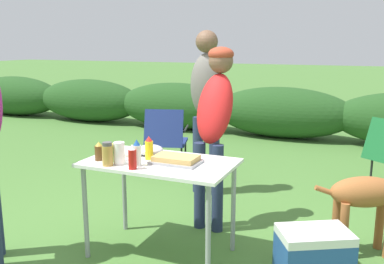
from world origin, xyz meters
name	(u,v)px	position (x,y,z in m)	size (l,w,h in m)	color
ground_plane	(161,253)	(0.00, 0.00, 0.00)	(60.00, 60.00, 0.00)	#477533
shrub_hedge	(282,112)	(0.00, 4.53, 0.43)	(14.40, 0.90, 0.87)	#234C1E
folding_table	(160,171)	(0.00, 0.00, 0.66)	(1.10, 0.64, 0.74)	silver
food_tray	(176,160)	(0.13, 0.00, 0.77)	(0.35, 0.23, 0.06)	#9E9EA3
plate_stack	(122,153)	(-0.37, 0.07, 0.75)	(0.24, 0.24, 0.02)	white
mixing_bowl	(150,150)	(-0.16, 0.14, 0.78)	(0.20, 0.20, 0.08)	silver
paper_cup_stack	(119,153)	(-0.23, -0.19, 0.82)	(0.08, 0.08, 0.16)	white
spice_jar	(107,154)	(-0.29, -0.25, 0.82)	(0.08, 0.08, 0.17)	#B2893D
relish_jar	(115,153)	(-0.30, -0.13, 0.80)	(0.06, 0.06, 0.13)	olive
beer_bottle	(99,151)	(-0.43, -0.15, 0.81)	(0.06, 0.06, 0.14)	brown
mustard_bottle	(149,148)	(-0.10, 0.02, 0.82)	(0.06, 0.06, 0.18)	yellow
mayo_bottle	(137,153)	(-0.09, -0.17, 0.83)	(0.06, 0.06, 0.19)	silver
ketchup_bottle	(132,157)	(-0.08, -0.25, 0.82)	(0.06, 0.06, 0.18)	red
standing_person_in_red_jacket	(215,113)	(0.18, 0.68, 1.01)	(0.34, 0.46, 1.57)	#232D4C
standing_person_in_olive_jacket	(206,96)	(-0.19, 1.42, 1.05)	(0.35, 0.25, 1.73)	#232D4C
dog	(371,196)	(1.46, 0.63, 0.47)	(0.79, 0.46, 0.67)	#9E5B2D
camp_chair_near_hedge	(166,137)	(-0.87, 1.84, 0.47)	(0.62, 0.70, 0.83)	navy
cooler_box	(314,253)	(1.12, 0.13, 0.17)	(0.58, 0.51, 0.34)	#234C93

